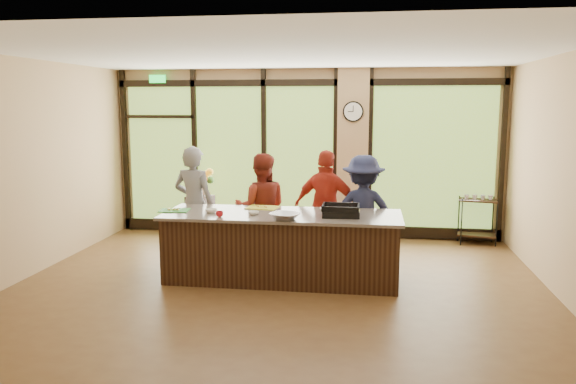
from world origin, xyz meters
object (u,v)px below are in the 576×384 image
(island_base, at_px, (282,248))
(cook_right, at_px, (363,211))
(bar_cart, at_px, (478,214))
(roasting_pan, at_px, (341,213))
(flower_stand, at_px, (200,218))
(cook_left, at_px, (194,204))

(island_base, relative_size, cook_right, 1.88)
(bar_cart, bearing_deg, roasting_pan, -120.00)
(roasting_pan, relative_size, bar_cart, 0.56)
(cook_right, relative_size, flower_stand, 2.09)
(cook_left, xyz_separation_m, bar_cart, (4.45, 1.76, -0.37))
(cook_right, distance_m, flower_stand, 3.13)
(island_base, height_order, cook_right, cook_right)
(cook_right, distance_m, bar_cart, 2.55)
(bar_cart, bearing_deg, flower_stand, -163.68)
(cook_left, distance_m, flower_stand, 1.45)
(cook_left, distance_m, roasting_pan, 2.37)
(island_base, xyz_separation_m, flower_stand, (-1.77, 2.02, -0.04))
(roasting_pan, bearing_deg, bar_cart, 45.21)
(roasting_pan, bearing_deg, cook_right, 68.51)
(cook_right, xyz_separation_m, flower_stand, (-2.85, 1.22, -0.43))
(roasting_pan, height_order, flower_stand, roasting_pan)
(cook_left, xyz_separation_m, cook_right, (2.53, 0.11, -0.06))
(cook_right, bearing_deg, island_base, 34.80)
(cook_left, height_order, flower_stand, cook_left)
(roasting_pan, bearing_deg, flower_stand, 137.19)
(bar_cart, bearing_deg, island_base, -129.60)
(cook_left, relative_size, bar_cart, 2.06)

